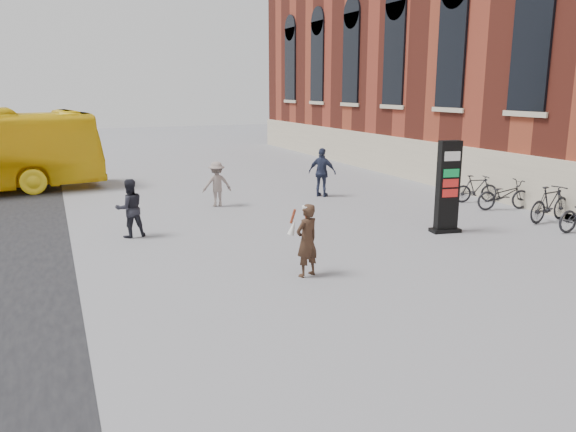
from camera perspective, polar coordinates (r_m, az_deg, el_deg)
name	(u,v)px	position (r m, az deg, el deg)	size (l,w,h in m)	color
ground	(324,275)	(12.37, 3.64, -6.00)	(100.00, 100.00, 0.00)	#9E9EA3
info_pylon	(448,187)	(16.31, 15.92, 2.84)	(0.89, 0.54, 2.59)	black
woman	(307,239)	(12.07, 1.90, -2.39)	(0.74, 0.70, 1.60)	black
pedestrian_a	(130,208)	(15.85, -15.78, 0.76)	(0.78, 0.61, 1.61)	#22222B
pedestrian_b	(217,184)	(19.47, -7.24, 3.24)	(1.00, 0.57, 1.54)	gray
pedestrian_c	(322,172)	(21.09, 3.50, 4.44)	(1.07, 0.45, 1.83)	#292F49
bike_5	(550,204)	(18.84, 25.08, 1.14)	(0.53, 1.86, 1.12)	black
bike_6	(504,195)	(20.16, 21.07, 2.03)	(0.67, 1.92, 1.01)	black
bike_7	(476,189)	(21.12, 18.57, 2.65)	(0.46, 1.64, 0.98)	black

